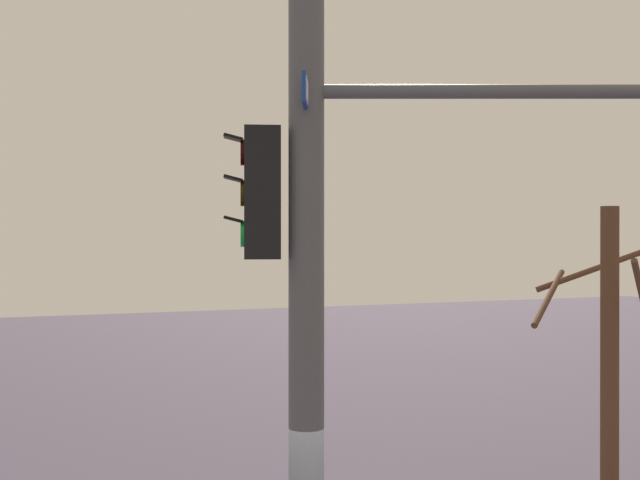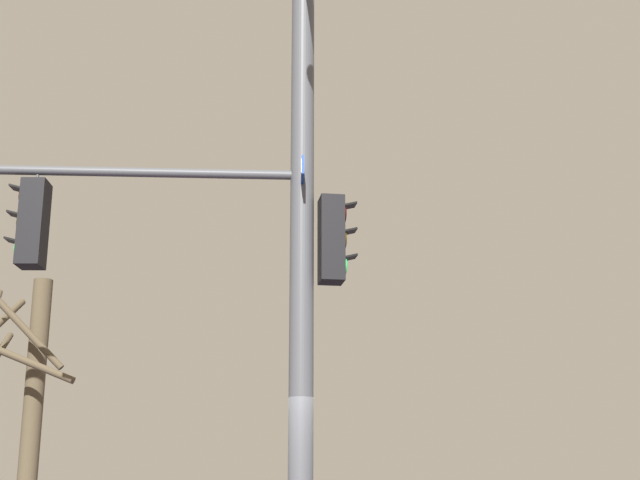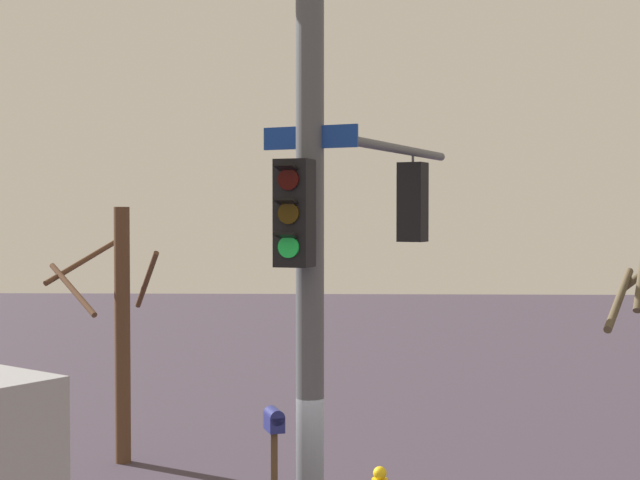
% 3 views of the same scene
% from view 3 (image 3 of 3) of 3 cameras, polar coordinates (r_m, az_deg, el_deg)
% --- Properties ---
extents(main_signal_pole_assembly, '(4.66, 4.98, 8.56)m').
position_cam_3_polar(main_signal_pole_assembly, '(10.14, -0.19, 2.70)').
color(main_signal_pole_assembly, '#4C4F54').
rests_on(main_signal_pole_assembly, ground).
extents(mailbox, '(0.37, 0.49, 1.41)m').
position_cam_3_polar(mailbox, '(14.62, -2.87, -11.56)').
color(mailbox, '#4C3823').
rests_on(mailbox, ground).
extents(bare_tree_across_street, '(2.05, 2.62, 4.57)m').
position_cam_3_polar(bare_tree_across_street, '(16.73, -12.41, -5.36)').
color(bare_tree_across_street, '#523624').
rests_on(bare_tree_across_street, ground).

